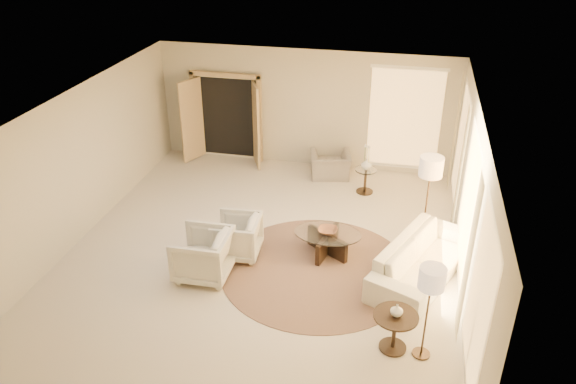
% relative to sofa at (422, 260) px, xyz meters
% --- Properties ---
extents(room, '(7.04, 8.04, 2.83)m').
position_rel_sofa_xyz_m(room, '(-2.86, 0.13, 1.04)').
color(room, beige).
rests_on(room, ground).
extents(windows_right, '(0.10, 6.40, 2.40)m').
position_rel_sofa_xyz_m(windows_right, '(0.59, 0.23, 0.99)').
color(windows_right, '#FFC166').
rests_on(windows_right, room).
extents(window_back_corner, '(1.70, 0.10, 2.40)m').
position_rel_sofa_xyz_m(window_back_corner, '(-0.56, 4.08, 0.99)').
color(window_back_corner, '#FFC166').
rests_on(window_back_corner, room).
extents(curtains_right, '(0.06, 5.20, 2.60)m').
position_rel_sofa_xyz_m(curtains_right, '(0.54, 1.13, 0.94)').
color(curtains_right, '#C3B88C').
rests_on(curtains_right, room).
extents(french_doors, '(1.95, 0.66, 2.16)m').
position_rel_sofa_xyz_m(french_doors, '(-4.76, 3.95, 0.71)').
color(french_doors, tan).
rests_on(french_doors, room).
extents(area_rug, '(3.65, 3.65, 0.01)m').
position_rel_sofa_xyz_m(area_rug, '(-1.78, -0.18, -0.35)').
color(area_rug, '#442C23').
rests_on(area_rug, room).
extents(sofa, '(1.84, 2.63, 0.72)m').
position_rel_sofa_xyz_m(sofa, '(0.00, 0.00, 0.00)').
color(sofa, beige).
rests_on(sofa, room).
extents(armchair_left, '(0.81, 0.85, 0.83)m').
position_rel_sofa_xyz_m(armchair_left, '(-3.28, -0.02, 0.06)').
color(armchair_left, beige).
rests_on(armchair_left, room).
extents(armchair_right, '(0.86, 0.91, 0.93)m').
position_rel_sofa_xyz_m(armchair_right, '(-3.65, -0.76, 0.11)').
color(armchair_right, beige).
rests_on(armchair_right, room).
extents(accent_chair, '(1.01, 0.77, 0.79)m').
position_rel_sofa_xyz_m(accent_chair, '(-2.13, 3.53, 0.04)').
color(accent_chair, gray).
rests_on(accent_chair, room).
extents(coffee_table, '(1.59, 1.59, 0.45)m').
position_rel_sofa_xyz_m(coffee_table, '(-1.69, 0.36, -0.08)').
color(coffee_table, black).
rests_on(coffee_table, room).
extents(end_table, '(0.64, 0.64, 0.61)m').
position_rel_sofa_xyz_m(end_table, '(-0.37, -1.84, 0.06)').
color(end_table, black).
rests_on(end_table, room).
extents(side_table, '(0.48, 0.48, 0.56)m').
position_rel_sofa_xyz_m(side_table, '(-1.26, 2.93, -0.02)').
color(side_table, '#31261C').
rests_on(side_table, room).
extents(floor_lamp_near, '(0.42, 0.42, 1.75)m').
position_rel_sofa_xyz_m(floor_lamp_near, '(0.01, 1.16, 1.13)').
color(floor_lamp_near, '#31261C').
rests_on(floor_lamp_near, room).
extents(floor_lamp_far, '(0.36, 0.36, 1.50)m').
position_rel_sofa_xyz_m(floor_lamp_far, '(0.04, -1.88, 0.92)').
color(floor_lamp_far, '#31261C').
rests_on(floor_lamp_far, room).
extents(bowl, '(0.36, 0.36, 0.09)m').
position_rel_sofa_xyz_m(bowl, '(-1.69, 0.36, 0.13)').
color(bowl, brown).
rests_on(bowl, coffee_table).
extents(end_vase, '(0.21, 0.21, 0.19)m').
position_rel_sofa_xyz_m(end_vase, '(-0.37, -1.84, 0.34)').
color(end_vase, silver).
rests_on(end_vase, end_table).
extents(side_vase, '(0.25, 0.25, 0.24)m').
position_rel_sofa_xyz_m(side_vase, '(-1.26, 2.93, 0.32)').
color(side_vase, silver).
rests_on(side_vase, side_table).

